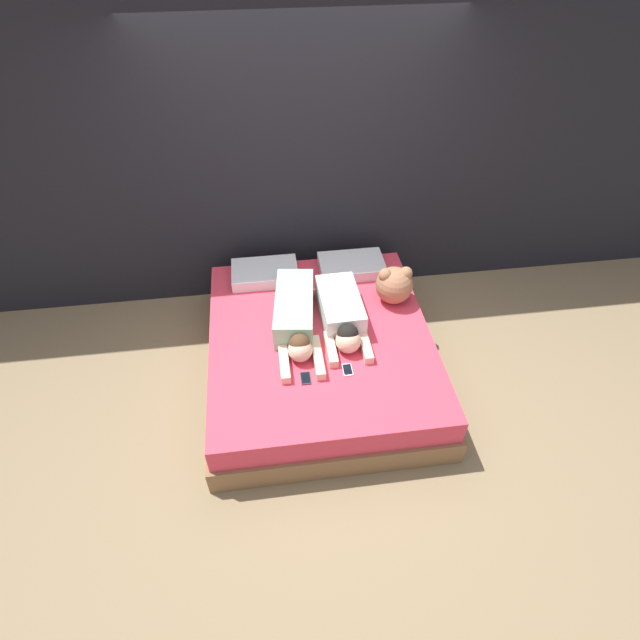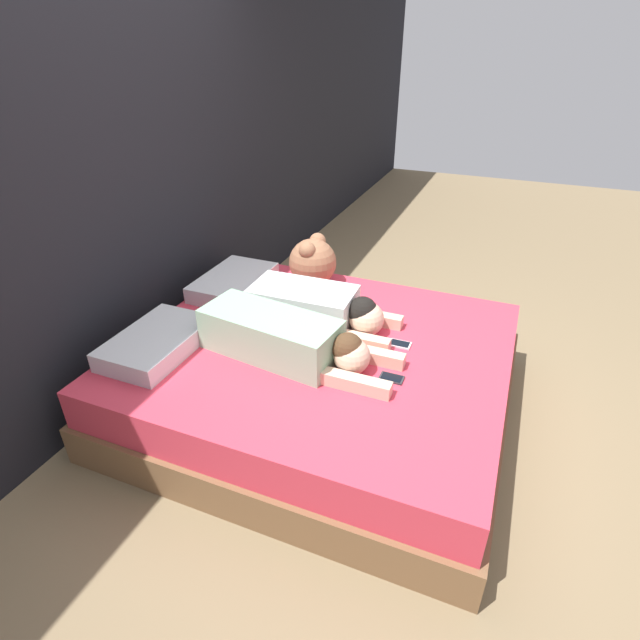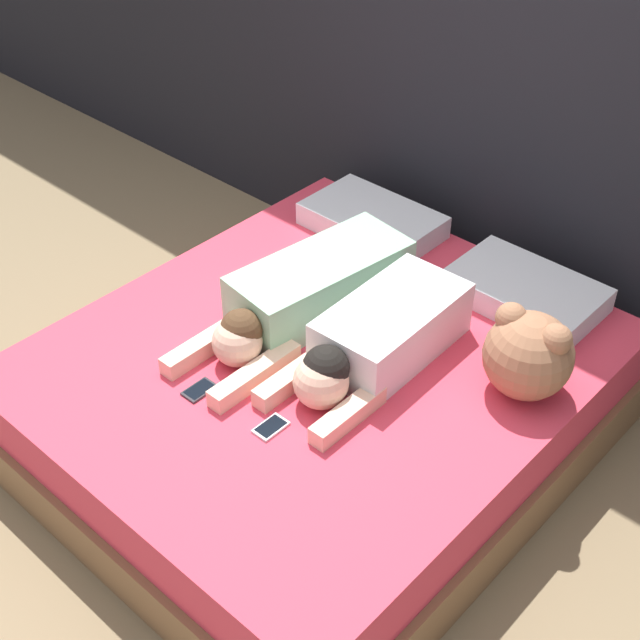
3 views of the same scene
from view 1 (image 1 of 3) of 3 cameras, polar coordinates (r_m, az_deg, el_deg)
ground_plane at (r=4.36m, az=0.00°, el=-5.71°), size 12.00×12.00×0.00m
wall_back at (r=4.50m, az=-2.10°, el=17.02°), size 12.00×0.06×2.60m
bed at (r=4.20m, az=0.00°, el=-3.74°), size 1.84×2.07×0.45m
pillow_head_left at (r=4.58m, az=-6.32°, el=5.37°), size 0.59×0.38×0.10m
pillow_head_right at (r=4.64m, az=3.63°, el=6.20°), size 0.59×0.38×0.10m
person_left at (r=4.02m, az=-2.81°, el=0.37°), size 0.40×1.09×0.23m
person_right at (r=4.04m, az=2.55°, el=0.58°), size 0.34×0.87×0.23m
cell_phone_left at (r=3.71m, az=-1.66°, el=-6.66°), size 0.07×0.12×0.01m
cell_phone_right at (r=3.77m, az=3.16°, el=-5.70°), size 0.07×0.12×0.01m
plush_toy at (r=4.28m, az=8.48°, el=4.05°), size 0.32×0.32×0.34m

